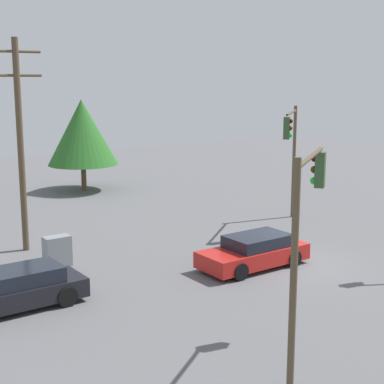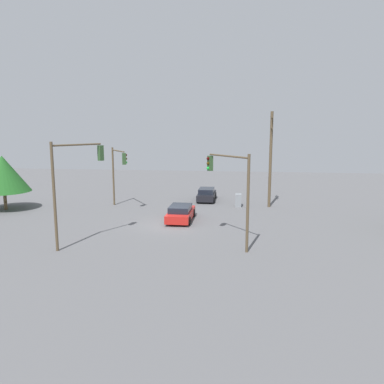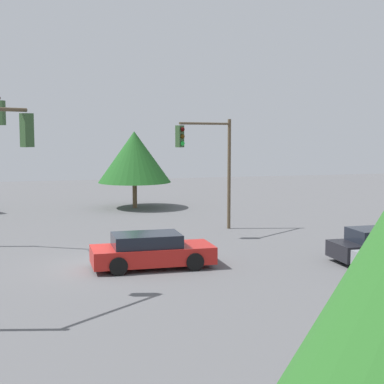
% 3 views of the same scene
% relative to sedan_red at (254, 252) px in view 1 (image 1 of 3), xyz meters
% --- Properties ---
extents(ground_plane, '(80.00, 80.00, 0.00)m').
position_rel_sedan_red_xyz_m(ground_plane, '(-1.51, 0.75, -0.65)').
color(ground_plane, '#5B5B5E').
extents(sedan_red, '(4.67, 2.04, 1.34)m').
position_rel_sedan_red_xyz_m(sedan_red, '(0.00, 0.00, 0.00)').
color(sedan_red, red).
rests_on(sedan_red, ground_plane).
extents(sedan_dark, '(4.42, 1.91, 1.37)m').
position_rel_sedan_red_xyz_m(sedan_dark, '(9.30, -1.35, 0.01)').
color(sedan_dark, black).
rests_on(sedan_dark, ground_plane).
extents(traffic_signal_main, '(3.53, 2.95, 6.16)m').
position_rel_sedan_red_xyz_m(traffic_signal_main, '(-6.33, -4.35, 3.60)').
color(traffic_signal_main, brown).
rests_on(traffic_signal_main, ground_plane).
extents(traffic_signal_aux, '(3.55, 2.56, 5.86)m').
position_rel_sedan_red_xyz_m(traffic_signal_aux, '(4.37, 6.86, 3.39)').
color(traffic_signal_aux, brown).
rests_on(traffic_signal_aux, ground_plane).
extents(utility_pole_tall, '(2.20, 0.28, 9.35)m').
position_rel_sedan_red_xyz_m(utility_pole_tall, '(6.75, -7.84, 4.30)').
color(utility_pole_tall, brown).
rests_on(utility_pole_tall, ground_plane).
extents(electrical_cabinet, '(1.07, 0.61, 1.28)m').
position_rel_sedan_red_xyz_m(electrical_cabinet, '(6.52, -4.79, -0.01)').
color(electrical_cabinet, gray).
rests_on(electrical_cabinet, ground_plane).
extents(tree_right, '(4.74, 4.74, 6.22)m').
position_rel_sedan_red_xyz_m(tree_right, '(-1.60, -19.41, 3.35)').
color(tree_right, brown).
rests_on(tree_right, ground_plane).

